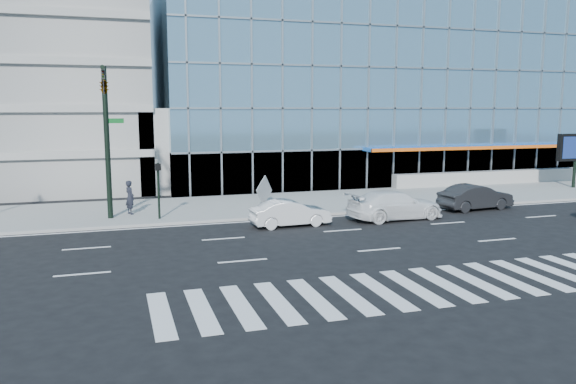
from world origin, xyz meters
name	(u,v)px	position (x,y,z in m)	size (l,w,h in m)	color
ground	(343,230)	(0.00, 0.00, 0.00)	(160.00, 160.00, 0.00)	black
sidewalk	(293,203)	(0.00, 8.00, 0.07)	(120.00, 8.00, 0.15)	gray
theatre_building	(372,93)	(14.00, 26.00, 7.50)	(42.00, 26.00, 15.00)	#6996AF
ramp_block	(178,148)	(-6.00, 18.00, 3.00)	(6.00, 8.00, 6.00)	gray
retaining_wall	(559,174)	(24.00, 11.60, 0.65)	(30.00, 0.80, 1.00)	gray
traffic_signal	(105,105)	(-11.00, 4.57, 6.16)	(1.14, 5.74, 8.00)	black
ped_signal_post	(158,182)	(-8.50, 4.94, 2.14)	(0.30, 0.33, 3.00)	black
marquee_sign	(576,148)	(22.00, 7.99, 3.07)	(3.20, 0.43, 4.00)	black
white_suv	(395,205)	(3.83, 1.80, 0.79)	(2.20, 5.42, 1.57)	white
white_sedan	(290,213)	(-2.17, 1.80, 0.68)	(1.43, 4.11, 1.35)	silver
dark_sedan	(475,197)	(9.83, 3.00, 0.76)	(1.60, 4.58, 1.51)	black
pedestrian	(130,197)	(-9.94, 6.84, 1.10)	(0.69, 0.45, 1.89)	black
tilted_panel	(264,190)	(-2.05, 7.41, 1.06)	(1.30, 0.06, 1.30)	#969696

